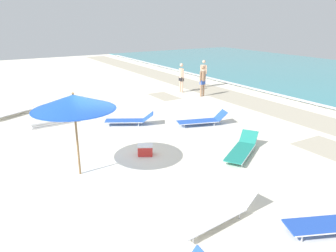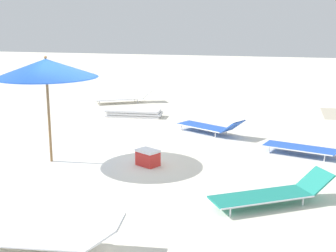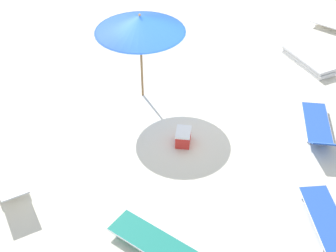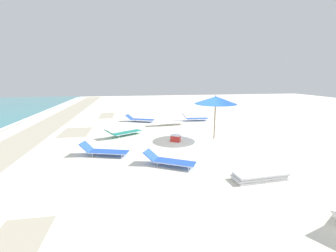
# 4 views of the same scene
# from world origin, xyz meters

# --- Properties ---
(ground_plane) EXTENTS (60.00, 60.00, 0.16)m
(ground_plane) POSITION_xyz_m (0.00, 0.01, -0.08)
(ground_plane) COLOR silver
(beach_umbrella) EXTENTS (2.32, 2.32, 2.45)m
(beach_umbrella) POSITION_xyz_m (0.48, -1.20, 2.17)
(beach_umbrella) COLOR olive
(beach_umbrella) RESTS_ON ground_plane
(lounger_stack) EXTENTS (0.73, 1.93, 0.24)m
(lounger_stack) POSITION_xyz_m (-4.73, -0.83, 0.12)
(lounger_stack) COLOR white
(lounger_stack) RESTS_ON ground_plane
(sun_lounger_under_umbrella) EXTENTS (1.71, 2.24, 0.52)m
(sun_lounger_under_umbrella) POSITION_xyz_m (1.89, 3.86, 0.21)
(sun_lounger_under_umbrella) COLOR #1E8475
(sun_lounger_under_umbrella) RESTS_ON ground_plane
(sun_lounger_near_water_right) EXTENTS (0.85, 2.31, 0.52)m
(sun_lounger_near_water_right) POSITION_xyz_m (4.40, 0.74, 0.21)
(sun_lounger_near_water_right) COLOR white
(sun_lounger_near_water_right) RESTS_ON ground_plane
(sun_lounger_mid_beach_solo) EXTENTS (1.67, 2.32, 0.52)m
(sun_lounger_mid_beach_solo) POSITION_xyz_m (-7.09, -2.01, 0.21)
(sun_lounger_mid_beach_solo) COLOR white
(sun_lounger_mid_beach_solo) RESTS_ON ground_plane
(sun_lounger_mid_beach_pair_a) EXTENTS (1.54, 2.09, 0.52)m
(sun_lounger_mid_beach_pair_a) POSITION_xyz_m (-3.00, 2.01, 0.21)
(sun_lounger_mid_beach_pair_a) COLOR blue
(sun_lounger_mid_beach_pair_a) RESTS_ON ground_plane
(sun_lounger_mid_beach_pair_b) EXTENTS (1.20, 2.20, 0.57)m
(sun_lounger_mid_beach_pair_b) POSITION_xyz_m (-1.36, 4.66, 0.21)
(sun_lounger_mid_beach_pair_b) COLOR blue
(sun_lounger_mid_beach_pair_b) RESTS_ON ground_plane
(cooler_box) EXTENTS (0.55, 0.61, 0.37)m
(cooler_box) POSITION_xyz_m (0.25, 1.08, 0.19)
(cooler_box) COLOR red
(cooler_box) RESTS_ON ground_plane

